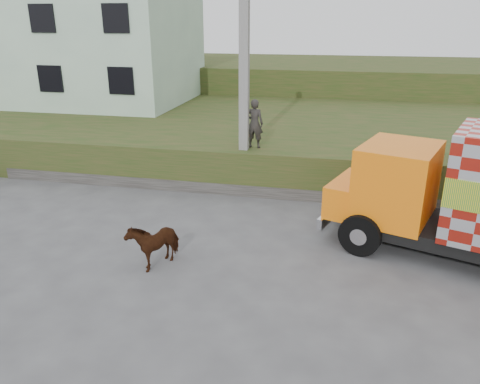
# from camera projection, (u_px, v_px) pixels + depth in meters

# --- Properties ---
(ground) EXTENTS (120.00, 120.00, 0.00)m
(ground) POSITION_uv_depth(u_px,v_px,m) (245.00, 253.00, 12.10)
(ground) COLOR #474749
(ground) RESTS_ON ground
(embankment) EXTENTS (40.00, 12.00, 1.50)m
(embankment) POSITION_uv_depth(u_px,v_px,m) (290.00, 136.00, 21.00)
(embankment) COLOR #254416
(embankment) RESTS_ON ground
(embankment_far) EXTENTS (40.00, 12.00, 3.00)m
(embankment_far) POSITION_uv_depth(u_px,v_px,m) (311.00, 84.00, 31.72)
(embankment_far) COLOR #254416
(embankment_far) RESTS_ON ground
(retaining_strip) EXTENTS (16.00, 0.50, 0.40)m
(retaining_strip) POSITION_uv_depth(u_px,v_px,m) (213.00, 187.00, 16.28)
(retaining_strip) COLOR #595651
(retaining_strip) RESTS_ON ground
(building) EXTENTS (10.00, 8.00, 6.00)m
(building) POSITION_uv_depth(u_px,v_px,m) (91.00, 43.00, 24.63)
(building) COLOR silver
(building) RESTS_ON embankment
(utility_pole) EXTENTS (1.20, 0.30, 8.00)m
(utility_pole) POSITION_uv_depth(u_px,v_px,m) (244.00, 72.00, 15.09)
(utility_pole) COLOR gray
(utility_pole) RESTS_ON ground
(cow) EXTENTS (1.13, 1.51, 1.16)m
(cow) POSITION_uv_depth(u_px,v_px,m) (154.00, 242.00, 11.41)
(cow) COLOR #37180D
(cow) RESTS_ON ground
(pedestrian) EXTENTS (0.64, 0.44, 1.67)m
(pedestrian) POSITION_uv_depth(u_px,v_px,m) (254.00, 124.00, 15.92)
(pedestrian) COLOR #312D2B
(pedestrian) RESTS_ON embankment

